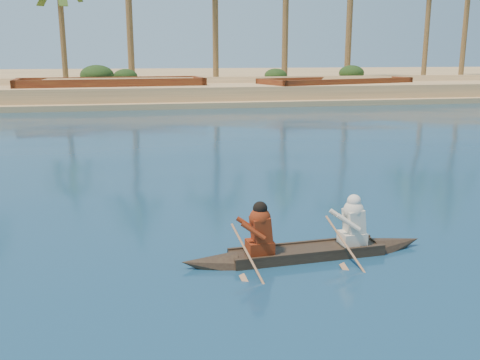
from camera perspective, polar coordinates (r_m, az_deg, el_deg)
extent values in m
plane|color=#0B2B46|center=(12.89, -4.29, -2.24)|extent=(160.00, 160.00, 0.00)
cube|color=#DFB77E|center=(38.50, -9.41, 8.15)|extent=(150.00, 8.00, 0.50)
cube|color=#DFB77E|center=(60.42, -10.37, 10.32)|extent=(150.00, 50.00, 1.50)
cube|color=brown|center=(39.38, -13.47, 8.60)|extent=(13.12, 5.38, 1.60)
cube|color=brown|center=(42.09, 10.17, 8.99)|extent=(12.53, 7.18, 1.49)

